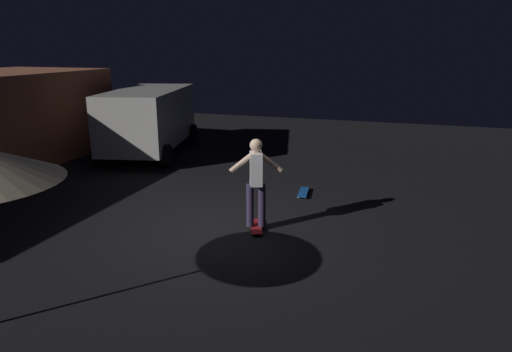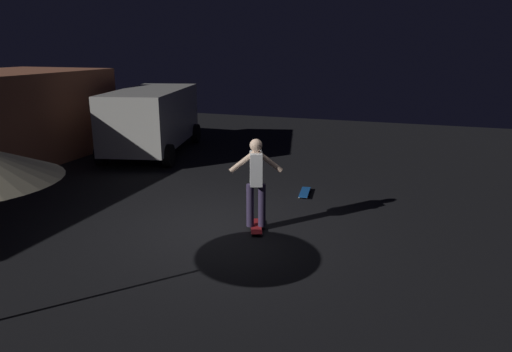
{
  "view_description": "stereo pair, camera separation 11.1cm",
  "coord_description": "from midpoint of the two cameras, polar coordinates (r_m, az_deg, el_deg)",
  "views": [
    {
      "loc": [
        -7.54,
        -3.21,
        3.36
      ],
      "look_at": [
        0.2,
        -0.65,
        1.05
      ],
      "focal_mm": 32.5,
      "sensor_mm": 36.0,
      "label": 1
    },
    {
      "loc": [
        -7.51,
        -3.32,
        3.36
      ],
      "look_at": [
        0.2,
        -0.65,
        1.05
      ],
      "focal_mm": 32.5,
      "sensor_mm": 36.0,
      "label": 2
    }
  ],
  "objects": [
    {
      "name": "ground_plane",
      "position": [
        8.86,
        -4.07,
        -6.51
      ],
      "size": [
        28.0,
        28.0,
        0.0
      ],
      "primitive_type": "plane",
      "color": "black"
    },
    {
      "name": "parked_van",
      "position": [
        15.18,
        -12.45,
        7.1
      ],
      "size": [
        4.92,
        3.12,
        2.03
      ],
      "color": "silver",
      "rests_on": "ground_plane"
    },
    {
      "name": "skateboard_ridden",
      "position": [
        8.8,
        0.36,
        -6.24
      ],
      "size": [
        0.8,
        0.47,
        0.07
      ],
      "color": "#AD1E23",
      "rests_on": "ground_plane"
    },
    {
      "name": "skateboard_spare",
      "position": [
        10.86,
        6.3,
        -2.01
      ],
      "size": [
        0.8,
        0.29,
        0.07
      ],
      "color": "#1959B2",
      "rests_on": "ground_plane"
    },
    {
      "name": "skater",
      "position": [
        8.48,
        0.38,
        -0.09
      ],
      "size": [
        0.44,
        0.95,
        1.67
      ],
      "color": "#382D4C",
      "rests_on": "skateboard_ridden"
    }
  ]
}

